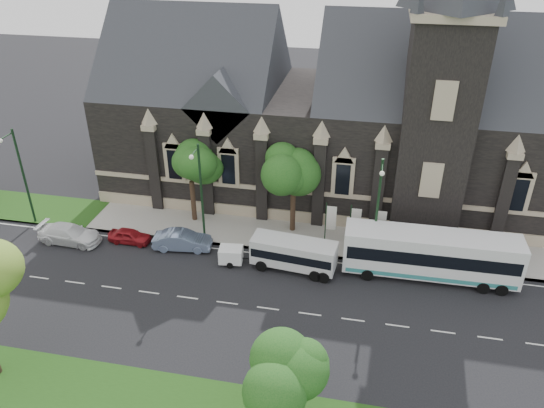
% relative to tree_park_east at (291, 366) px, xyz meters
% --- Properties ---
extents(ground, '(160.00, 160.00, 0.00)m').
position_rel_tree_park_east_xyz_m(ground, '(-6.18, 9.32, -4.62)').
color(ground, black).
rests_on(ground, ground).
extents(sidewalk, '(80.00, 5.00, 0.15)m').
position_rel_tree_park_east_xyz_m(sidewalk, '(-6.18, 18.82, -4.54)').
color(sidewalk, '#9A958C').
rests_on(sidewalk, ground).
extents(museum, '(40.00, 17.70, 29.90)m').
position_rel_tree_park_east_xyz_m(museum, '(-1.06, 28.10, 3.55)').
color(museum, black).
rests_on(museum, ground).
extents(tree_park_east, '(3.40, 3.40, 6.28)m').
position_rel_tree_park_east_xyz_m(tree_park_east, '(0.00, 0.00, 0.00)').
color(tree_park_east, black).
rests_on(tree_park_east, ground).
extents(tree_walk_right, '(4.08, 4.08, 7.80)m').
position_rel_tree_park_east_xyz_m(tree_walk_right, '(-2.96, 20.04, 1.20)').
color(tree_walk_right, black).
rests_on(tree_walk_right, ground).
extents(tree_walk_left, '(3.91, 3.91, 7.64)m').
position_rel_tree_park_east_xyz_m(tree_walk_left, '(-11.97, 20.03, 1.12)').
color(tree_walk_left, black).
rests_on(tree_walk_left, ground).
extents(street_lamp_near, '(0.36, 1.88, 9.00)m').
position_rel_tree_park_east_xyz_m(street_lamp_near, '(3.82, 16.42, 0.49)').
color(street_lamp_near, black).
rests_on(street_lamp_near, ground).
extents(street_lamp_mid, '(0.36, 1.88, 9.00)m').
position_rel_tree_park_east_xyz_m(street_lamp_mid, '(-10.18, 16.42, 0.49)').
color(street_lamp_mid, black).
rests_on(street_lamp_mid, ground).
extents(street_lamp_far, '(0.36, 1.88, 9.00)m').
position_rel_tree_park_east_xyz_m(street_lamp_far, '(-26.18, 16.42, 0.49)').
color(street_lamp_far, black).
rests_on(street_lamp_far, ground).
extents(banner_flag_left, '(0.90, 0.10, 4.00)m').
position_rel_tree_park_east_xyz_m(banner_flag_left, '(0.11, 18.32, -2.24)').
color(banner_flag_left, black).
rests_on(banner_flag_left, ground).
extents(banner_flag_center, '(0.90, 0.10, 4.00)m').
position_rel_tree_park_east_xyz_m(banner_flag_center, '(2.11, 18.32, -2.24)').
color(banner_flag_center, black).
rests_on(banner_flag_center, ground).
extents(banner_flag_right, '(0.90, 0.10, 4.00)m').
position_rel_tree_park_east_xyz_m(banner_flag_right, '(4.11, 18.32, -2.24)').
color(banner_flag_right, black).
rests_on(banner_flag_right, ground).
extents(tour_coach, '(12.97, 3.09, 3.77)m').
position_rel_tree_park_east_xyz_m(tour_coach, '(8.10, 15.45, -2.57)').
color(tour_coach, white).
rests_on(tour_coach, ground).
extents(shuttle_bus, '(6.77, 2.94, 2.54)m').
position_rel_tree_park_east_xyz_m(shuttle_bus, '(-2.16, 14.38, -3.14)').
color(shuttle_bus, silver).
rests_on(shuttle_bus, ground).
extents(box_trailer, '(2.72, 1.61, 1.42)m').
position_rel_tree_park_east_xyz_m(box_trailer, '(-7.17, 14.12, -3.81)').
color(box_trailer, white).
rests_on(box_trailer, ground).
extents(sedan, '(4.99, 2.29, 1.59)m').
position_rel_tree_park_east_xyz_m(sedan, '(-11.67, 15.32, -3.83)').
color(sedan, '#798BAF').
rests_on(sedan, ground).
extents(car_far_red, '(3.64, 1.51, 1.23)m').
position_rel_tree_park_east_xyz_m(car_far_red, '(-16.38, 15.34, -4.00)').
color(car_far_red, maroon).
rests_on(car_far_red, ground).
extents(car_far_white, '(5.41, 2.32, 1.56)m').
position_rel_tree_park_east_xyz_m(car_far_white, '(-21.37, 14.38, -3.84)').
color(car_far_white, white).
rests_on(car_far_white, ground).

